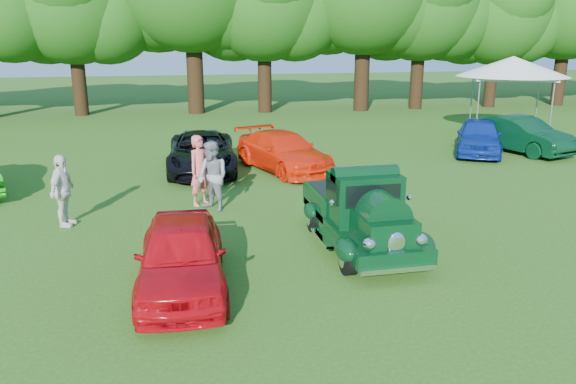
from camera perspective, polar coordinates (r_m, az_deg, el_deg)
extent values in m
plane|color=#265113|center=(11.68, 4.99, -6.68)|extent=(120.00, 120.00, 0.00)
cylinder|color=black|center=(10.81, 6.09, -6.69)|extent=(0.20, 0.66, 0.66)
cylinder|color=black|center=(11.35, 13.27, -5.94)|extent=(0.20, 0.66, 0.66)
cylinder|color=black|center=(13.11, 2.60, -2.61)|extent=(0.20, 0.66, 0.66)
cylinder|color=black|center=(13.55, 8.68, -2.17)|extent=(0.20, 0.66, 0.66)
cube|color=black|center=(12.18, 7.45, -3.48)|extent=(1.54, 4.03, 0.30)
cube|color=black|center=(11.00, 9.62, -3.69)|extent=(0.98, 1.30, 0.55)
cube|color=black|center=(11.88, 7.75, -0.63)|extent=(1.40, 1.03, 1.07)
cube|color=black|center=(11.39, 8.62, -0.39)|extent=(1.16, 0.05, 0.47)
cube|color=black|center=(13.21, 5.71, -0.78)|extent=(1.54, 1.83, 0.52)
cube|color=black|center=(13.15, 5.74, 0.27)|extent=(1.32, 1.61, 0.04)
ellipsoid|color=black|center=(10.74, 5.98, -5.86)|extent=(0.44, 0.77, 0.44)
ellipsoid|color=black|center=(11.30, 13.44, -5.12)|extent=(0.44, 0.77, 0.44)
ellipsoid|color=black|center=(13.04, 2.38, -1.95)|extent=(0.34, 0.64, 0.38)
ellipsoid|color=black|center=(13.52, 8.92, -1.50)|extent=(0.34, 0.64, 0.38)
ellipsoid|color=white|center=(10.46, 10.96, -5.40)|extent=(0.36, 0.11, 0.53)
sphere|color=white|center=(10.31, 8.26, -5.26)|extent=(0.25, 0.25, 0.25)
sphere|color=white|center=(10.69, 13.32, -4.77)|extent=(0.25, 0.25, 0.25)
cube|color=white|center=(10.50, 11.13, -7.76)|extent=(1.45, 0.10, 0.10)
cube|color=white|center=(14.16, 4.53, -1.15)|extent=(1.45, 0.10, 0.10)
imported|color=#B1070F|center=(10.22, -10.77, -6.28)|extent=(1.73, 3.89, 1.30)
imported|color=black|center=(19.11, -8.75, 4.00)|extent=(2.50, 4.88, 1.32)
imported|color=red|center=(19.06, -0.47, 4.12)|extent=(3.15, 4.81, 1.30)
imported|color=navy|center=(23.07, 18.83, 5.39)|extent=(3.44, 4.34, 1.39)
imported|color=black|center=(23.94, 22.50, 5.41)|extent=(2.66, 4.52, 1.41)
imported|color=#CF5555|center=(15.19, -8.93, 2.17)|extent=(0.82, 0.80, 1.90)
imported|color=gray|center=(14.65, -7.66, 1.58)|extent=(1.08, 1.13, 1.83)
imported|color=silver|center=(14.34, -21.95, 0.10)|extent=(0.71, 1.10, 1.74)
cube|color=silver|center=(27.18, 21.76, 10.74)|extent=(4.34, 4.34, 0.13)
cone|color=silver|center=(27.15, 21.87, 11.77)|extent=(6.37, 6.37, 0.87)
cylinder|color=slate|center=(25.65, 18.69, 7.73)|extent=(0.07, 0.07, 2.62)
cylinder|color=slate|center=(28.56, 18.10, 8.49)|extent=(0.07, 0.07, 2.62)
cylinder|color=slate|center=(26.13, 25.15, 7.22)|extent=(0.07, 0.07, 2.62)
cylinder|color=slate|center=(29.00, 23.95, 8.02)|extent=(0.07, 0.07, 2.62)
cylinder|color=black|center=(35.05, -20.46, 10.53)|extent=(0.79, 0.79, 3.95)
cylinder|color=black|center=(34.23, -9.43, 11.91)|extent=(0.96, 0.96, 4.82)
cylinder|color=black|center=(34.35, -2.38, 11.51)|extent=(0.82, 0.82, 4.10)
cylinder|color=black|center=(35.38, 7.52, 11.90)|extent=(0.92, 0.92, 4.58)
cylinder|color=black|center=(36.94, 12.96, 11.38)|extent=(0.81, 0.81, 4.05)
cylinder|color=black|center=(39.27, 19.93, 10.81)|extent=(0.74, 0.74, 3.68)
sphere|color=#18460F|center=(39.23, 20.51, 16.91)|extent=(6.73, 6.73, 6.73)
cylinder|color=black|center=(42.05, 25.89, 10.71)|extent=(0.82, 0.82, 4.08)
sphere|color=#18460F|center=(42.05, 26.66, 17.00)|extent=(7.45, 7.45, 7.45)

